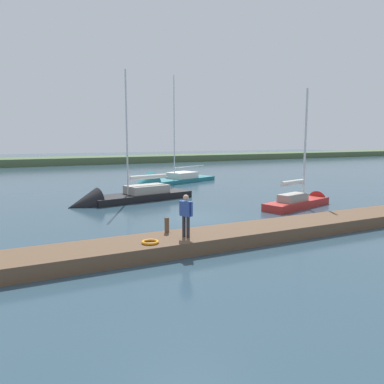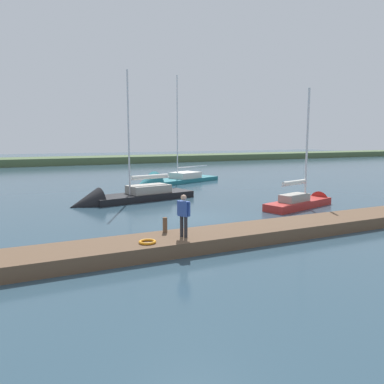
% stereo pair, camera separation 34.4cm
% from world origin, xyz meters
% --- Properties ---
extents(ground_plane, '(200.00, 200.00, 0.00)m').
position_xyz_m(ground_plane, '(0.00, 0.00, 0.00)').
color(ground_plane, '#2D4756').
extents(far_shoreline, '(180.00, 8.00, 2.40)m').
position_xyz_m(far_shoreline, '(0.00, -49.86, 0.00)').
color(far_shoreline, '#4C603D').
rests_on(far_shoreline, ground_plane).
extents(dock_pier, '(21.67, 2.29, 0.56)m').
position_xyz_m(dock_pier, '(0.00, 5.27, 0.28)').
color(dock_pier, brown).
rests_on(dock_pier, ground_plane).
extents(mooring_post_near, '(0.19, 0.19, 0.64)m').
position_xyz_m(mooring_post_near, '(3.25, 4.47, 0.87)').
color(mooring_post_near, brown).
rests_on(mooring_post_near, dock_pier).
extents(life_ring_buoy, '(0.66, 0.66, 0.10)m').
position_xyz_m(life_ring_buoy, '(4.46, 5.73, 0.61)').
color(life_ring_buoy, orange).
rests_on(life_ring_buoy, dock_pier).
extents(sailboat_far_right, '(9.52, 4.11, 10.29)m').
position_xyz_m(sailboat_far_right, '(1.86, -6.98, 0.12)').
color(sailboat_far_right, black).
rests_on(sailboat_far_right, ground_plane).
extents(sailboat_behind_pier, '(10.57, 6.27, 11.86)m').
position_xyz_m(sailboat_behind_pier, '(-4.81, -15.49, 0.13)').
color(sailboat_behind_pier, '#1E6B75').
rests_on(sailboat_behind_pier, ground_plane).
extents(sailboat_outer_mooring, '(6.82, 3.24, 8.32)m').
position_xyz_m(sailboat_outer_mooring, '(-8.62, -0.12, 0.22)').
color(sailboat_outer_mooring, '#B22823').
rests_on(sailboat_outer_mooring, ground_plane).
extents(person_on_dock, '(0.41, 0.59, 1.72)m').
position_xyz_m(person_on_dock, '(2.85, 5.51, 1.55)').
color(person_on_dock, '#28282D').
rests_on(person_on_dock, dock_pier).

